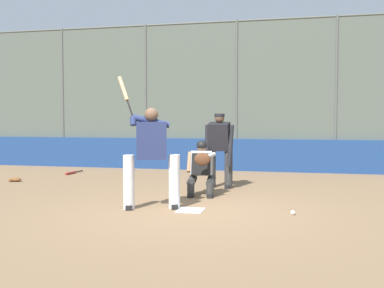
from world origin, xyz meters
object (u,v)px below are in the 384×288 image
object	(u,v)px
batter_at_plate	(151,154)
umpire_home	(220,148)
catcher_behind_plate	(201,167)
spare_bat_near_backstop	(72,173)
baseball_loose	(293,213)
fielding_glove_on_dirt	(15,179)

from	to	relation	value
batter_at_plate	umpire_home	distance (m)	2.63
catcher_behind_plate	spare_bat_near_backstop	world-z (taller)	catcher_behind_plate
batter_at_plate	baseball_loose	size ratio (longest dim) A/B	30.54
spare_bat_near_backstop	umpire_home	bearing A→B (deg)	72.98
batter_at_plate	fielding_glove_on_dirt	size ratio (longest dim) A/B	7.80
umpire_home	baseball_loose	world-z (taller)	umpire_home
fielding_glove_on_dirt	baseball_loose	world-z (taller)	fielding_glove_on_dirt
umpire_home	spare_bat_near_backstop	world-z (taller)	umpire_home
batter_at_plate	baseball_loose	xyz separation A→B (m)	(-2.34, -0.02, -0.89)
umpire_home	spare_bat_near_backstop	distance (m)	4.77
catcher_behind_plate	umpire_home	xyz separation A→B (m)	(-0.18, -1.10, 0.31)
batter_at_plate	fielding_glove_on_dirt	bearing A→B (deg)	-47.69
spare_bat_near_backstop	catcher_behind_plate	bearing A→B (deg)	60.39
catcher_behind_plate	spare_bat_near_backstop	distance (m)	5.06
catcher_behind_plate	batter_at_plate	bearing A→B (deg)	62.71
spare_bat_near_backstop	baseball_loose	xyz separation A→B (m)	(-5.98, 4.13, 0.00)
batter_at_plate	fielding_glove_on_dirt	world-z (taller)	batter_at_plate
catcher_behind_plate	umpire_home	world-z (taller)	umpire_home
umpire_home	baseball_loose	xyz separation A→B (m)	(-1.58, 2.50, -0.85)
batter_at_plate	baseball_loose	bearing A→B (deg)	162.46
umpire_home	baseball_loose	bearing A→B (deg)	128.50
umpire_home	catcher_behind_plate	bearing A→B (deg)	86.78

